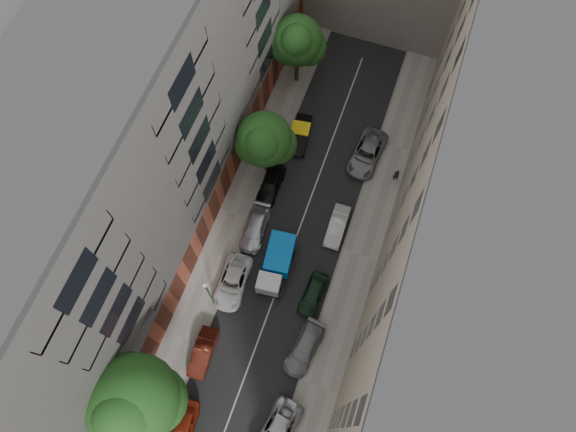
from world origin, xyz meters
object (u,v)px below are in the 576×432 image
at_px(car_left_4, 271,184).
at_px(car_right_0, 277,432).
at_px(tree_far, 298,43).
at_px(car_left_3, 255,228).
at_px(car_left_2, 232,282).
at_px(lamp_post, 209,292).
at_px(car_left_5, 300,135).
at_px(car_right_2, 313,294).
at_px(car_right_1, 304,348).
at_px(tree_near, 134,403).
at_px(pedestrian, 396,175).
at_px(car_left_0, 183,428).
at_px(car_right_3, 337,226).
at_px(car_right_4, 367,153).
at_px(car_left_1, 203,353).
at_px(tarp_truck, 277,263).
at_px(tree_mid, 265,142).

xyz_separation_m(car_left_4, car_right_0, (7.20, -18.40, -0.03)).
bearing_deg(tree_far, car_left_3, -83.74).
bearing_deg(car_left_3, car_left_2, -94.64).
bearing_deg(lamp_post, car_left_5, 85.24).
xyz_separation_m(car_right_2, tree_far, (-8.05, 19.57, 4.67)).
bearing_deg(car_right_1, tree_far, 118.63).
bearing_deg(car_left_2, tree_near, -102.90).
xyz_separation_m(car_left_3, pedestrian, (9.83, 8.64, 0.25)).
relative_size(car_left_0, car_left_4, 0.98).
height_order(car_left_4, tree_far, tree_far).
relative_size(car_right_0, lamp_post, 0.82).
bearing_deg(car_right_3, car_right_4, 85.28).
height_order(car_left_2, tree_far, tree_far).
height_order(car_right_1, tree_far, tree_far).
bearing_deg(car_left_3, car_left_0, -91.75).
distance_m(car_right_4, tree_near, 27.51).
xyz_separation_m(car_left_3, car_right_0, (7.03, -14.14, 0.02)).
distance_m(car_left_1, car_left_3, 10.78).
height_order(car_right_2, pedestrian, pedestrian).
xyz_separation_m(car_left_4, car_right_2, (6.49, -8.00, -0.05)).
distance_m(car_left_5, pedestrian, 9.28).
bearing_deg(tree_near, car_right_4, 71.42).
bearing_deg(car_right_3, tree_far, 119.92).
xyz_separation_m(car_left_4, car_right_4, (7.00, 5.70, 0.03)).
relative_size(tarp_truck, car_left_5, 1.22).
bearing_deg(tarp_truck, tree_mid, 108.94).
bearing_deg(car_left_0, tree_far, 85.54).
height_order(tree_mid, tree_far, tree_far).
height_order(tarp_truck, car_left_2, tarp_truck).
relative_size(tarp_truck, car_right_4, 0.98).
distance_m(car_left_0, car_right_0, 6.71).
bearing_deg(car_left_1, car_left_0, -85.62).
xyz_separation_m(car_left_4, car_right_1, (7.20, -12.20, -0.05)).
height_order(car_left_1, pedestrian, pedestrian).
bearing_deg(car_right_0, tree_near, -162.05).
bearing_deg(car_left_5, car_right_0, -82.69).
xyz_separation_m(car_left_2, pedestrian, (9.89, 13.58, 0.22)).
distance_m(car_left_4, pedestrian, 10.92).
xyz_separation_m(car_left_2, car_right_4, (6.89, 14.90, 0.06)).
xyz_separation_m(car_left_1, car_right_0, (7.14, -3.36, 0.03)).
relative_size(tarp_truck, car_left_2, 1.06).
xyz_separation_m(car_right_4, tree_mid, (-7.91, -4.21, 4.19)).
relative_size(car_left_1, car_left_2, 0.81).
relative_size(car_right_4, tree_far, 0.68).
bearing_deg(tree_near, car_left_0, -14.97).
distance_m(tree_near, tree_mid, 21.34).
relative_size(car_right_1, tree_near, 0.46).
height_order(car_left_5, car_right_3, car_left_5).
xyz_separation_m(tarp_truck, car_right_3, (3.57, 4.92, -0.61)).
distance_m(car_left_3, lamp_post, 7.68).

